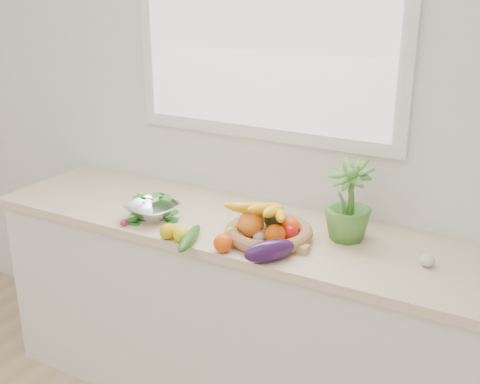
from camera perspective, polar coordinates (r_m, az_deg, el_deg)
The scene contains 20 objects.
back_wall at distance 2.72m, azimuth 2.40°, elevation 8.17°, with size 4.50×0.02×2.70m, color white.
counter_cabinet at distance 2.82m, azimuth -0.70°, elevation -11.59°, with size 2.20×0.58×0.86m, color silver.
countertop at distance 2.61m, azimuth -0.74°, elevation -3.18°, with size 2.24×0.62×0.04m, color beige.
window_frame at distance 2.65m, azimuth 2.38°, elevation 16.59°, with size 1.30×0.03×1.10m, color white.
window_pane at distance 2.64m, azimuth 2.17°, elevation 16.56°, with size 1.18×0.01×0.98m, color white.
orange_loose at distance 2.31m, azimuth -1.65°, elevation -4.88°, with size 0.07×0.07×0.07m, color #FF4D08.
lemon_a at distance 2.41m, azimuth -5.63°, elevation -3.99°, with size 0.06×0.08×0.06m, color #CFC70B.
lemon_b at distance 2.45m, azimuth -6.78°, elevation -3.71°, with size 0.06×0.08×0.06m, color gold.
lemon_c at distance 2.41m, azimuth -0.81°, elevation -4.00°, with size 0.06×0.08×0.06m, color yellow.
apple at distance 2.40m, azimuth 4.68°, elevation -3.99°, with size 0.08×0.08×0.08m, color #B0120E.
ginger at distance 2.34m, azimuth 5.39°, elevation -5.25°, with size 0.10×0.04×0.03m, color tan.
garlic_a at distance 2.51m, azimuth 2.64°, elevation -3.26°, with size 0.05×0.05×0.04m, color silver.
garlic_b at distance 2.32m, azimuth 17.35°, elevation -6.19°, with size 0.06×0.06×0.05m, color silver.
garlic_c at distance 2.40m, azimuth 1.85°, elevation -4.26°, with size 0.05×0.05×0.05m, color silver.
eggplant at distance 2.25m, azimuth 2.82°, elevation -5.57°, with size 0.08×0.21×0.08m, color #2C103C.
cucumber at distance 2.40m, azimuth -4.81°, elevation -4.38°, with size 0.05×0.25×0.05m, color #1F5318.
radish at distance 2.60m, azimuth -10.99°, elevation -2.89°, with size 0.03×0.03×0.03m, color #BB1745.
potted_herb at distance 2.42m, azimuth 10.26°, elevation -0.84°, with size 0.19×0.19×0.34m, color #49812F.
fruit_basket at distance 2.42m, azimuth 2.67°, elevation -3.34°, with size 0.42×0.42×0.19m.
colander_with_spinach at distance 2.63m, azimuth -8.32°, elevation -1.37°, with size 0.24×0.24×0.12m.
Camera 1 is at (1.20, -0.12, 1.92)m, focal length 45.00 mm.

